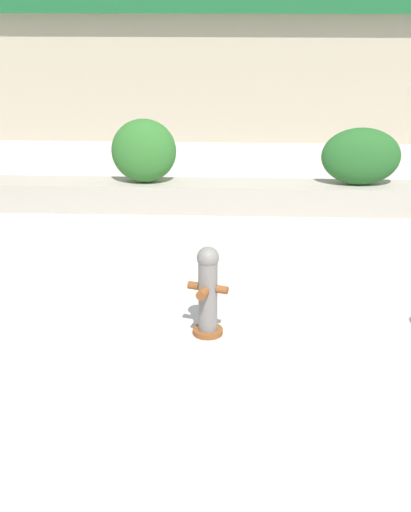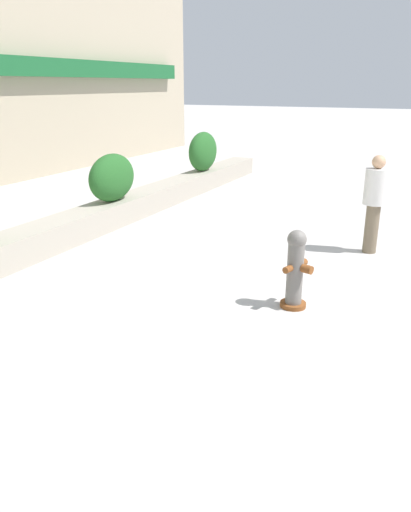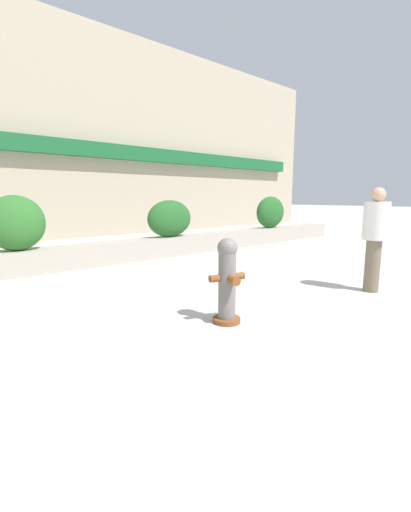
% 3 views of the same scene
% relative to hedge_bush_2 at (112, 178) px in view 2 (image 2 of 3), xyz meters
% --- Properties ---
extents(ground_plane, '(120.00, 120.00, 0.00)m').
position_rel_hedge_bush_2_xyz_m(ground_plane, '(-1.59, -6.00, -1.00)').
color(ground_plane, '#BCB7B2').
extents(planter_wall_low, '(18.00, 0.70, 0.50)m').
position_rel_hedge_bush_2_xyz_m(planter_wall_low, '(-1.59, 0.00, -0.75)').
color(planter_wall_low, '#ADA393').
rests_on(planter_wall_low, ground).
extents(hedge_bush_2, '(1.37, 0.61, 1.00)m').
position_rel_hedge_bush_2_xyz_m(hedge_bush_2, '(0.00, 0.00, 0.00)').
color(hedge_bush_2, '#235B23').
rests_on(hedge_bush_2, planter_wall_low).
extents(hedge_bush_3, '(1.33, 0.60, 1.10)m').
position_rel_hedge_bush_2_xyz_m(hedge_bush_3, '(4.33, 0.00, 0.05)').
color(hedge_bush_3, '#235B23').
rests_on(hedge_bush_3, planter_wall_low).
extents(fire_hydrant, '(0.48, 0.48, 1.08)m').
position_rel_hedge_bush_2_xyz_m(fire_hydrant, '(-2.45, -4.72, -0.45)').
color(fire_hydrant, brown).
rests_on(fire_hydrant, ground).
extents(pedestrian, '(0.40, 0.40, 1.73)m').
position_rel_hedge_bush_2_xyz_m(pedestrian, '(0.41, -5.27, -0.01)').
color(pedestrian, brown).
rests_on(pedestrian, ground).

